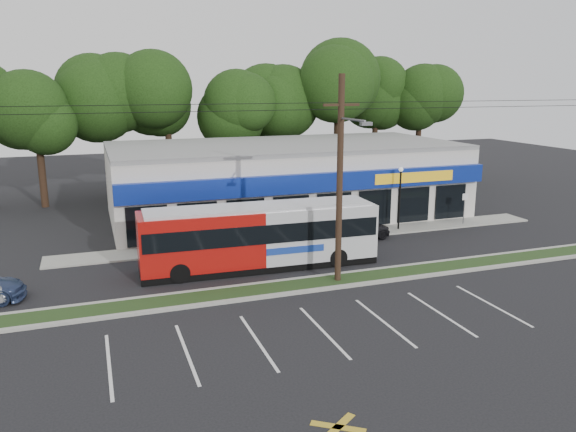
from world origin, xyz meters
The scene contains 14 objects.
ground centered at (0.00, 0.00, 0.00)m, with size 120.00×120.00×0.00m, color black.
grass_strip centered at (0.00, 1.00, 0.06)m, with size 40.00×1.60×0.12m, color #263A18.
curb_south centered at (0.00, 0.15, 0.07)m, with size 40.00×0.25×0.14m, color #9E9E93.
curb_north centered at (0.00, 1.85, 0.07)m, with size 40.00×0.25×0.14m, color #9E9E93.
sidewalk centered at (5.00, 9.00, 0.05)m, with size 32.00×2.20×0.10m, color #9E9E93.
strip_mall centered at (5.50, 15.91, 2.65)m, with size 25.00×12.55×5.30m.
utility_pole centered at (2.83, 0.93, 5.41)m, with size 50.00×2.77×10.00m.
lamp_post centered at (11.00, 8.80, 2.67)m, with size 0.30×0.30×4.25m.
sign_post centered at (16.00, 8.57, 1.56)m, with size 0.45×0.10×2.23m.
tree_line centered at (4.00, 26.00, 8.42)m, with size 46.76×6.76×11.83m.
metrobus centered at (0.07, 4.50, 1.78)m, with size 12.61×3.10×3.36m.
car_dark centered at (7.32, 7.53, 0.74)m, with size 1.74×4.32×1.47m, color black.
pedestrian_a centered at (5.14, 6.66, 0.89)m, with size 0.65×0.43×1.78m, color silver.
pedestrian_b centered at (8.17, 8.50, 0.83)m, with size 0.81×0.63×1.67m, color silver.
Camera 1 is at (-8.10, -22.87, 9.54)m, focal length 35.00 mm.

